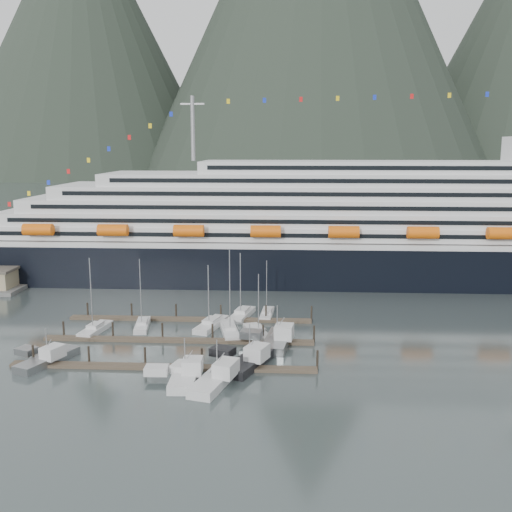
% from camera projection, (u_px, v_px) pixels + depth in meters
% --- Properties ---
extents(ground, '(1600.00, 1600.00, 0.00)m').
position_uv_depth(ground, '(204.00, 348.00, 102.57)').
color(ground, '#424E4D').
rests_on(ground, ground).
extents(mountains, '(870.00, 440.00, 420.00)m').
position_uv_depth(mountains, '(326.00, 24.00, 647.61)').
color(mountains, black).
rests_on(mountains, ground).
extents(cruise_ship, '(210.00, 30.40, 50.30)m').
position_uv_depth(cruise_ship, '(350.00, 233.00, 152.66)').
color(cruise_ship, black).
rests_on(cruise_ship, ground).
extents(dock_near, '(48.18, 2.28, 3.20)m').
position_uv_depth(dock_near, '(163.00, 366.00, 93.02)').
color(dock_near, '#43382B').
rests_on(dock_near, ground).
extents(dock_mid, '(48.18, 2.28, 3.20)m').
position_uv_depth(dock_mid, '(179.00, 340.00, 105.78)').
color(dock_mid, '#43382B').
rests_on(dock_mid, ground).
extents(dock_far, '(48.18, 2.28, 3.20)m').
position_uv_depth(dock_far, '(191.00, 319.00, 118.55)').
color(dock_far, '#43382B').
rests_on(dock_far, ground).
extents(sailboat_a, '(4.17, 9.75, 14.66)m').
position_uv_depth(sailboat_a, '(95.00, 330.00, 111.08)').
color(sailboat_a, silver).
rests_on(sailboat_a, ground).
extents(sailboat_b, '(3.65, 9.41, 13.87)m').
position_uv_depth(sailboat_b, '(142.00, 325.00, 113.80)').
color(sailboat_b, silver).
rests_on(sailboat_b, ground).
extents(sailboat_c, '(5.81, 11.17, 12.85)m').
position_uv_depth(sailboat_c, '(211.00, 325.00, 113.98)').
color(sailboat_c, silver).
rests_on(sailboat_c, ground).
extents(sailboat_d, '(5.08, 11.87, 16.30)m').
position_uv_depth(sailboat_d, '(229.00, 331.00, 110.44)').
color(sailboat_d, silver).
rests_on(sailboat_d, ground).
extents(sailboat_f, '(5.02, 10.43, 13.85)m').
position_uv_depth(sailboat_f, '(242.00, 315.00, 120.73)').
color(sailboat_f, silver).
rests_on(sailboat_f, ground).
extents(sailboat_g, '(2.77, 9.11, 12.00)m').
position_uv_depth(sailboat_g, '(267.00, 314.00, 121.57)').
color(sailboat_g, silver).
rests_on(sailboat_g, ground).
extents(sailboat_h, '(5.87, 9.93, 12.12)m').
position_uv_depth(sailboat_h, '(257.00, 333.00, 109.23)').
color(sailboat_h, silver).
rests_on(sailboat_h, ground).
extents(trawler_a, '(9.63, 11.98, 6.35)m').
position_uv_depth(trawler_a, '(47.00, 358.00, 95.14)').
color(trawler_a, gray).
rests_on(trawler_a, ground).
extents(trawler_b, '(8.51, 11.16, 7.20)m').
position_uv_depth(trawler_b, '(184.00, 375.00, 87.99)').
color(trawler_b, silver).
rests_on(trawler_b, ground).
extents(trawler_c, '(10.75, 14.46, 7.15)m').
position_uv_depth(trawler_c, '(216.00, 376.00, 87.50)').
color(trawler_c, silver).
rests_on(trawler_c, ground).
extents(trawler_d, '(10.74, 13.14, 7.55)m').
position_uv_depth(trawler_d, '(249.00, 360.00, 93.97)').
color(trawler_d, black).
rests_on(trawler_d, ground).
extents(trawler_e, '(9.47, 12.42, 7.83)m').
position_uv_depth(trawler_e, '(276.00, 340.00, 103.65)').
color(trawler_e, gray).
rests_on(trawler_e, ground).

